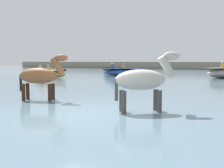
{
  "coord_description": "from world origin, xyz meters",
  "views": [
    {
      "loc": [
        3.78,
        -5.7,
        1.74
      ],
      "look_at": [
        -0.69,
        3.18,
        0.85
      ],
      "focal_mm": 41.22,
      "sensor_mm": 36.0,
      "label": 1
    }
  ],
  "objects_px": {
    "boat_near_starboard": "(224,73)",
    "boat_mid_outer": "(124,72)",
    "horse_lead_pinto": "(143,82)",
    "boat_far_inshore": "(111,70)",
    "boat_distant_west": "(49,74)",
    "horse_trailing_chestnut": "(40,77)",
    "channel_buoy": "(42,81)"
  },
  "relations": [
    {
      "from": "boat_near_starboard",
      "to": "boat_mid_outer",
      "type": "bearing_deg",
      "value": -170.28
    },
    {
      "from": "horse_lead_pinto",
      "to": "boat_far_inshore",
      "type": "relative_size",
      "value": 0.55
    },
    {
      "from": "boat_far_inshore",
      "to": "boat_distant_west",
      "type": "bearing_deg",
      "value": -90.75
    },
    {
      "from": "horse_trailing_chestnut",
      "to": "boat_near_starboard",
      "type": "bearing_deg",
      "value": 72.6
    },
    {
      "from": "horse_lead_pinto",
      "to": "boat_near_starboard",
      "type": "relative_size",
      "value": 0.49
    },
    {
      "from": "boat_far_inshore",
      "to": "boat_mid_outer",
      "type": "height_order",
      "value": "boat_mid_outer"
    },
    {
      "from": "horse_lead_pinto",
      "to": "boat_distant_west",
      "type": "distance_m",
      "value": 15.32
    },
    {
      "from": "boat_distant_west",
      "to": "channel_buoy",
      "type": "relative_size",
      "value": 4.47
    },
    {
      "from": "horse_lead_pinto",
      "to": "boat_near_starboard",
      "type": "distance_m",
      "value": 16.78
    },
    {
      "from": "boat_distant_west",
      "to": "boat_far_inshore",
      "type": "bearing_deg",
      "value": 89.25
    },
    {
      "from": "horse_lead_pinto",
      "to": "boat_far_inshore",
      "type": "xyz_separation_m",
      "value": [
        -11.56,
        20.68,
        -0.49
      ]
    },
    {
      "from": "horse_lead_pinto",
      "to": "boat_far_inshore",
      "type": "height_order",
      "value": "horse_lead_pinto"
    },
    {
      "from": "boat_mid_outer",
      "to": "boat_distant_west",
      "type": "height_order",
      "value": "boat_mid_outer"
    },
    {
      "from": "boat_mid_outer",
      "to": "boat_distant_west",
      "type": "relative_size",
      "value": 1.28
    },
    {
      "from": "horse_lead_pinto",
      "to": "channel_buoy",
      "type": "relative_size",
      "value": 2.92
    },
    {
      "from": "horse_lead_pinto",
      "to": "boat_distant_west",
      "type": "xyz_separation_m",
      "value": [
        -11.7,
        9.87,
        -0.51
      ]
    },
    {
      "from": "boat_near_starboard",
      "to": "boat_distant_west",
      "type": "height_order",
      "value": "boat_near_starboard"
    },
    {
      "from": "boat_mid_outer",
      "to": "boat_distant_west",
      "type": "distance_m",
      "value": 6.89
    },
    {
      "from": "horse_trailing_chestnut",
      "to": "boat_far_inshore",
      "type": "bearing_deg",
      "value": 110.4
    },
    {
      "from": "boat_near_starboard",
      "to": "channel_buoy",
      "type": "xyz_separation_m",
      "value": [
        -9.85,
        -11.01,
        -0.26
      ]
    },
    {
      "from": "horse_trailing_chestnut",
      "to": "boat_near_starboard",
      "type": "height_order",
      "value": "horse_trailing_chestnut"
    },
    {
      "from": "horse_trailing_chestnut",
      "to": "boat_near_starboard",
      "type": "distance_m",
      "value": 17.15
    },
    {
      "from": "horse_lead_pinto",
      "to": "boat_near_starboard",
      "type": "height_order",
      "value": "horse_lead_pinto"
    },
    {
      "from": "boat_mid_outer",
      "to": "boat_near_starboard",
      "type": "bearing_deg",
      "value": 9.72
    },
    {
      "from": "boat_mid_outer",
      "to": "boat_distant_west",
      "type": "xyz_separation_m",
      "value": [
        -4.27,
        -5.4,
        -0.04
      ]
    },
    {
      "from": "horse_lead_pinto",
      "to": "horse_trailing_chestnut",
      "type": "xyz_separation_m",
      "value": [
        -4.01,
        0.37,
        -0.02
      ]
    },
    {
      "from": "horse_lead_pinto",
      "to": "horse_trailing_chestnut",
      "type": "relative_size",
      "value": 1.01
    },
    {
      "from": "boat_mid_outer",
      "to": "boat_near_starboard",
      "type": "height_order",
      "value": "boat_near_starboard"
    },
    {
      "from": "boat_distant_west",
      "to": "boat_mid_outer",
      "type": "bearing_deg",
      "value": 51.64
    },
    {
      "from": "boat_far_inshore",
      "to": "horse_lead_pinto",
      "type": "bearing_deg",
      "value": -60.8
    },
    {
      "from": "horse_lead_pinto",
      "to": "horse_trailing_chestnut",
      "type": "height_order",
      "value": "horse_lead_pinto"
    },
    {
      "from": "horse_trailing_chestnut",
      "to": "boat_near_starboard",
      "type": "xyz_separation_m",
      "value": [
        5.13,
        16.36,
        -0.4
      ]
    }
  ]
}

